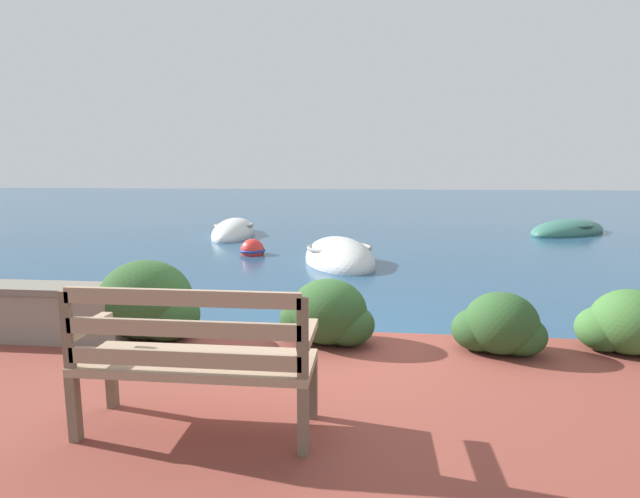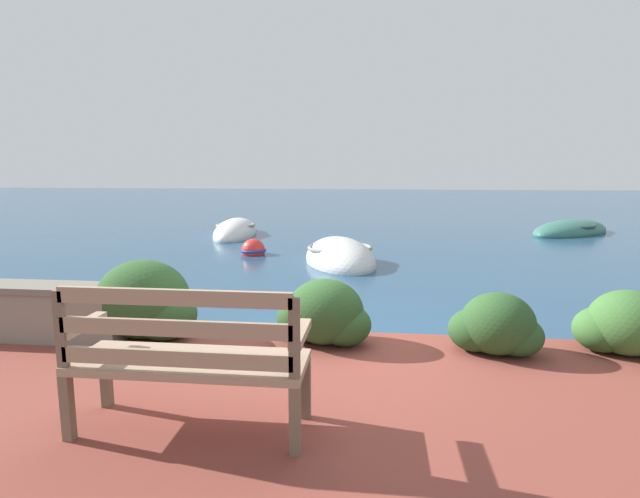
# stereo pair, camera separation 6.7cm
# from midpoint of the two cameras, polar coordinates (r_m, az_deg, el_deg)

# --- Properties ---
(ground_plane) EXTENTS (80.00, 80.00, 0.00)m
(ground_plane) POSITION_cam_midpoint_polar(r_m,az_deg,el_deg) (5.05, -0.05, -11.64)
(ground_plane) COLOR navy
(park_bench) EXTENTS (1.42, 0.48, 0.93)m
(park_bench) POSITION_cam_midpoint_polar(r_m,az_deg,el_deg) (3.10, -14.86, -11.79)
(park_bench) COLOR brown
(park_bench) RESTS_ON patio_terrace
(stone_wall) EXTENTS (2.49, 0.39, 0.52)m
(stone_wall) POSITION_cam_midpoint_polar(r_m,az_deg,el_deg) (5.56, -32.77, -5.94)
(stone_wall) COLOR gray
(stone_wall) RESTS_ON patio_terrace
(hedge_clump_far_left) EXTENTS (0.70, 0.51, 0.48)m
(hedge_clump_far_left) POSITION_cam_midpoint_polar(r_m,az_deg,el_deg) (5.53, -29.97, -6.40)
(hedge_clump_far_left) COLOR #2D5628
(hedge_clump_far_left) RESTS_ON patio_terrace
(hedge_clump_left) EXTENTS (1.09, 0.78, 0.74)m
(hedge_clump_left) POSITION_cam_midpoint_polar(r_m,az_deg,el_deg) (4.99, -19.72, -5.95)
(hedge_clump_left) COLOR #284C23
(hedge_clump_left) RESTS_ON patio_terrace
(hedge_clump_centre) EXTENTS (0.88, 0.63, 0.60)m
(hedge_clump_centre) POSITION_cam_midpoint_polar(r_m,az_deg,el_deg) (4.56, 0.40, -7.60)
(hedge_clump_centre) COLOR #284C23
(hedge_clump_centre) RESTS_ON patio_terrace
(hedge_clump_right) EXTENTS (0.79, 0.57, 0.53)m
(hedge_clump_right) POSITION_cam_midpoint_polar(r_m,az_deg,el_deg) (4.59, 19.42, -8.38)
(hedge_clump_right) COLOR #284C23
(hedge_clump_right) RESTS_ON patio_terrace
(hedge_clump_far_right) EXTENTS (0.82, 0.59, 0.56)m
(hedge_clump_far_right) POSITION_cam_midpoint_polar(r_m,az_deg,el_deg) (5.05, 31.46, -7.49)
(hedge_clump_far_right) COLOR #38662D
(hedge_clump_far_right) RESTS_ON patio_terrace
(rowboat_nearest) EXTENTS (1.93, 2.59, 0.88)m
(rowboat_nearest) POSITION_cam_midpoint_polar(r_m,az_deg,el_deg) (9.55, 2.02, -1.22)
(rowboat_nearest) COLOR silver
(rowboat_nearest) RESTS_ON ground_plane
(rowboat_mid) EXTENTS (1.25, 2.94, 0.81)m
(rowboat_mid) POSITION_cam_midpoint_polar(r_m,az_deg,el_deg) (13.75, -9.94, 1.81)
(rowboat_mid) COLOR silver
(rowboat_mid) RESTS_ON ground_plane
(rowboat_far) EXTENTS (3.11, 2.90, 0.70)m
(rowboat_far) POSITION_cam_midpoint_polar(r_m,az_deg,el_deg) (15.60, 26.35, 1.82)
(rowboat_far) COLOR #336B5B
(rowboat_far) RESTS_ON ground_plane
(mooring_buoy) EXTENTS (0.55, 0.55, 0.50)m
(mooring_buoy) POSITION_cam_midpoint_polar(r_m,az_deg,el_deg) (10.63, -7.92, -0.17)
(mooring_buoy) COLOR red
(mooring_buoy) RESTS_ON ground_plane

